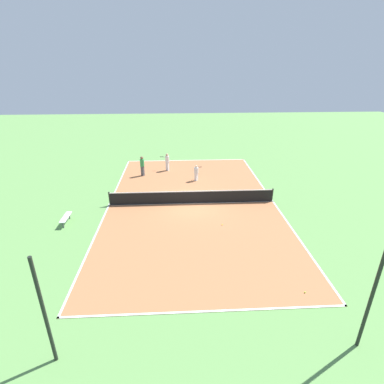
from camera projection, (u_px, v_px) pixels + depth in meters
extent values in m
plane|color=#60934C|center=(192.00, 203.00, 21.39)|extent=(80.00, 80.00, 0.00)
cube|color=#AD6B42|center=(192.00, 203.00, 21.39)|extent=(11.86, 20.27, 0.02)
cube|color=white|center=(273.00, 201.00, 21.68)|extent=(0.10, 20.27, 0.00)
cube|color=white|center=(109.00, 205.00, 21.09)|extent=(0.10, 20.27, 0.00)
cube|color=white|center=(187.00, 160.00, 30.60)|extent=(11.86, 0.10, 0.00)
cube|color=white|center=(205.00, 311.00, 12.17)|extent=(11.86, 0.10, 0.00)
cube|color=white|center=(192.00, 203.00, 21.38)|extent=(11.86, 0.10, 0.00)
cylinder|color=black|center=(272.00, 195.00, 21.47)|extent=(0.10, 0.10, 1.00)
cylinder|color=black|center=(110.00, 199.00, 20.90)|extent=(0.10, 0.10, 1.00)
cube|color=black|center=(192.00, 197.00, 21.19)|extent=(11.56, 0.03, 0.95)
cube|color=white|center=(192.00, 191.00, 21.01)|extent=(11.56, 0.04, 0.06)
cube|color=silver|center=(66.00, 217.00, 18.64)|extent=(0.36, 1.45, 0.04)
cylinder|color=#4C4C51|center=(69.00, 216.00, 19.25)|extent=(0.08, 0.08, 0.41)
cylinder|color=#4C4C51|center=(63.00, 225.00, 18.21)|extent=(0.08, 0.08, 0.41)
cube|color=white|center=(167.00, 166.00, 27.61)|extent=(0.32, 0.30, 0.81)
cylinder|color=white|center=(167.00, 159.00, 27.33)|extent=(0.50, 0.50, 0.57)
sphere|color=tan|center=(167.00, 155.00, 27.17)|extent=(0.24, 0.24, 0.24)
cylinder|color=#262626|center=(164.00, 157.00, 27.41)|extent=(0.25, 0.17, 0.03)
torus|color=black|center=(162.00, 157.00, 27.54)|extent=(0.42, 0.42, 0.02)
cube|color=#4C4C51|center=(143.00, 171.00, 26.36)|extent=(0.32, 0.31, 0.88)
cylinder|color=green|center=(142.00, 163.00, 26.06)|extent=(0.51, 0.51, 0.62)
sphere|color=brown|center=(142.00, 158.00, 25.88)|extent=(0.26, 0.26, 0.26)
cube|color=white|center=(196.00, 177.00, 25.29)|extent=(0.31, 0.32, 0.69)
cylinder|color=silver|center=(196.00, 170.00, 25.05)|extent=(0.50, 0.50, 0.48)
sphere|color=beige|center=(196.00, 166.00, 24.91)|extent=(0.21, 0.21, 0.21)
cylinder|color=#262626|center=(198.00, 168.00, 25.24)|extent=(0.19, 0.24, 0.03)
torus|color=black|center=(200.00, 167.00, 25.46)|extent=(0.43, 0.43, 0.02)
sphere|color=#CCE033|center=(222.00, 225.00, 18.52)|extent=(0.07, 0.07, 0.07)
sphere|color=#CCE033|center=(305.00, 292.00, 13.12)|extent=(0.07, 0.07, 0.07)
cylinder|color=black|center=(371.00, 299.00, 9.91)|extent=(0.12, 0.12, 4.24)
cylinder|color=black|center=(44.00, 313.00, 9.38)|extent=(0.12, 0.12, 4.24)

